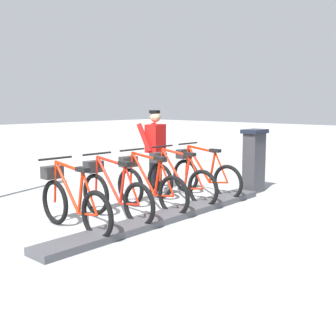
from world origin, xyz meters
The scene contains 9 objects.
ground_plane centered at (0.00, 0.00, 0.00)m, with size 60.00×60.00×0.00m, color #A2A5A6.
dock_rail_base centered at (0.00, 0.00, 0.05)m, with size 0.44×4.63×0.10m, color #47474C.
payment_kiosk centered at (0.05, -2.67, 0.67)m, with size 0.36×0.52×1.28m.
bike_docked_0 centered at (0.62, -1.72, 0.43)m, with size 1.72×0.54×1.02m.
bike_docked_1 centered at (0.62, -0.95, 0.43)m, with size 1.72×0.54×1.02m.
bike_docked_2 centered at (0.62, -0.19, 0.43)m, with size 1.72×0.54×1.02m.
bike_docked_3 centered at (0.62, 0.58, 0.43)m, with size 1.72×0.54×1.02m.
bike_docked_4 centered at (0.62, 1.35, 0.43)m, with size 1.72×0.54×1.02m.
worker_near_rack centered at (1.54, -1.34, 0.91)m, with size 0.50×0.67×1.66m.
Camera 1 is at (-4.22, 4.72, 1.79)m, focal length 44.57 mm.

